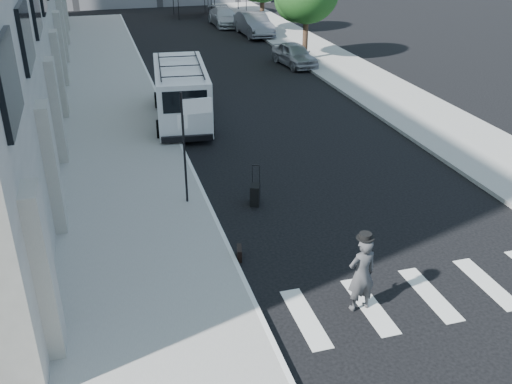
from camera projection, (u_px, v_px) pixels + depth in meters
ground at (301, 245)px, 15.76m from camera, size 120.00×120.00×0.00m
sidewalk_left at (110, 94)px, 28.43m from camera, size 4.50×48.00×0.15m
sidewalk_right at (326, 58)px, 35.18m from camera, size 4.00×56.00×0.15m
sign_pole at (191, 124)px, 16.74m from camera, size 1.03×0.07×3.50m
businessman at (362, 274)px, 12.84m from camera, size 0.74×0.53×1.89m
briefcase at (239, 253)px, 15.06m from camera, size 0.21×0.46×0.34m
suitcase at (255, 194)px, 17.80m from camera, size 0.43×0.53×1.26m
cargo_van at (181, 93)px, 24.51m from camera, size 2.78×6.62×2.42m
parked_car_a at (295, 54)px, 33.58m from camera, size 2.00×4.04×1.33m
parked_car_b at (254, 24)px, 41.54m from camera, size 1.91×5.07×1.65m
parked_car_c at (224, 17)px, 45.17m from camera, size 1.99×4.70×1.35m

